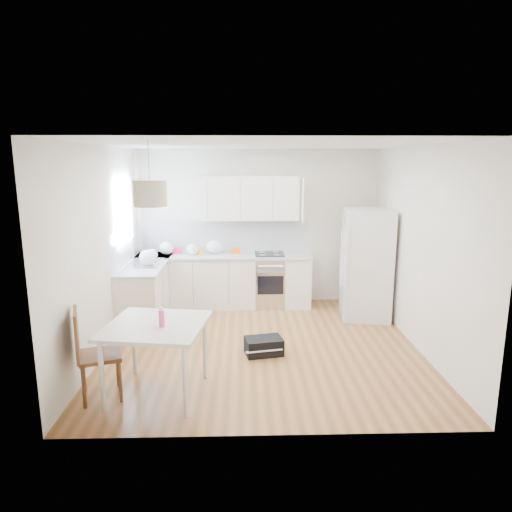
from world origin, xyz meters
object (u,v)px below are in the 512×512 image
at_px(refrigerator, 367,264).
at_px(dining_chair, 100,353).
at_px(gym_bag, 264,346).
at_px(dining_table, 156,332).

height_order(refrigerator, dining_chair, refrigerator).
bearing_deg(refrigerator, dining_chair, -137.40).
bearing_deg(dining_chair, refrigerator, 16.94).
distance_m(dining_chair, gym_bag, 2.12).
xyz_separation_m(refrigerator, dining_chair, (-3.52, -2.55, -0.37)).
height_order(dining_chair, gym_bag, dining_chair).
bearing_deg(refrigerator, dining_table, -132.86).
bearing_deg(gym_bag, dining_table, -151.28).
distance_m(refrigerator, gym_bag, 2.41).
bearing_deg(dining_chair, dining_table, -13.87).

